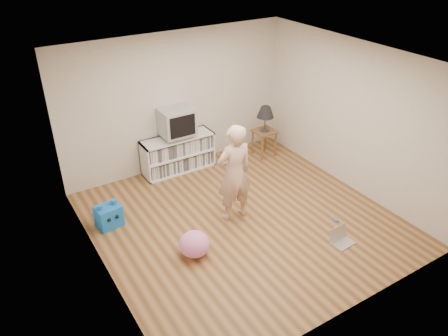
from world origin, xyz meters
name	(u,v)px	position (x,y,z in m)	size (l,w,h in m)	color
ground	(243,220)	(0.00, 0.00, 0.00)	(4.50, 4.50, 0.00)	brown
walls	(244,149)	(0.00, 0.00, 1.30)	(4.52, 4.52, 2.60)	beige
ceiling	(247,62)	(0.00, 0.00, 2.60)	(4.50, 4.50, 0.01)	white
media_unit	(178,153)	(-0.14, 2.04, 0.35)	(1.40, 0.45, 0.70)	white
dvd_deck	(177,135)	(-0.14, 2.02, 0.73)	(0.45, 0.35, 0.07)	gray
crt_tv	(176,121)	(-0.14, 2.02, 1.02)	(0.60, 0.53, 0.50)	#9E9EA3
side_table	(264,137)	(1.63, 1.65, 0.42)	(0.42, 0.42, 0.55)	brown
table_lamp	(265,112)	(1.63, 1.65, 0.94)	(0.34, 0.34, 0.52)	#333333
person	(234,173)	(-0.07, 0.16, 0.82)	(0.60, 0.39, 1.64)	#D6AD92
laptop	(341,238)	(0.95, -1.24, 0.06)	(0.35, 0.29, 0.23)	silver
playing_cards	(336,220)	(1.28, -0.81, 0.01)	(0.07, 0.09, 0.02)	#415DAD
plush_blue	(109,216)	(-1.88, 1.00, 0.19)	(0.42, 0.37, 0.44)	blue
plush_pink	(194,244)	(-1.06, -0.33, 0.19)	(0.44, 0.44, 0.38)	#FB7DD1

